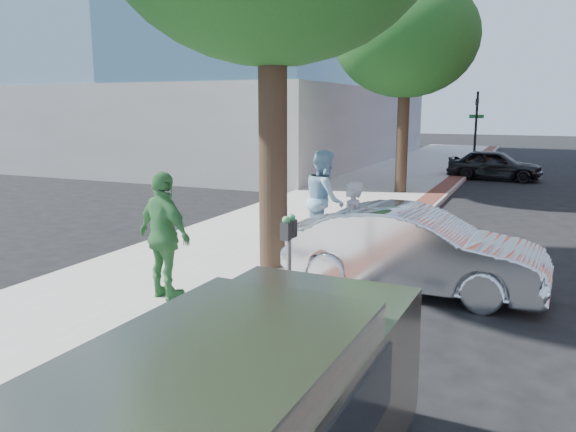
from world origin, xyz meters
The scene contains 13 objects.
ground centered at (0.00, 0.00, 0.00)m, with size 120.00×120.00×0.00m, color black.
sidewalk centered at (-1.50, 8.00, 0.07)m, with size 5.00×60.00×0.15m, color #9E9991.
brick_strip centered at (0.70, 8.00, 0.15)m, with size 0.60×60.00×0.01m, color brown.
curb centered at (1.05, 8.00, 0.07)m, with size 0.10×60.00×0.15m, color gray.
office_base centered at (-13.00, 22.00, 2.00)m, with size 18.20×22.20×4.00m, color gray.
signal_near centered at (0.90, 22.00, 2.25)m, with size 0.70×0.15×3.80m.
tree_far centered at (-0.50, 12.00, 5.30)m, with size 4.80×4.80×7.14m.
parking_meter centered at (0.77, -0.49, 1.21)m, with size 0.12×0.32×1.47m.
person_gray centered at (0.90, 1.90, 0.98)m, with size 0.60×0.40×1.66m, color #9A9A9E.
person_officer centered at (-0.20, 3.53, 1.17)m, with size 1.00×0.78×2.05m, color #89B8D5.
person_green centered at (-1.30, -0.46, 1.13)m, with size 1.15×0.48×1.97m, color #397D40.
sedan_silver centered at (1.99, 1.92, 0.70)m, with size 1.49×4.28×1.41m, color silver.
bg_car centered at (2.15, 18.03, 0.65)m, with size 1.53×3.81×1.30m, color black.
Camera 1 is at (3.77, -7.28, 3.06)m, focal length 35.00 mm.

